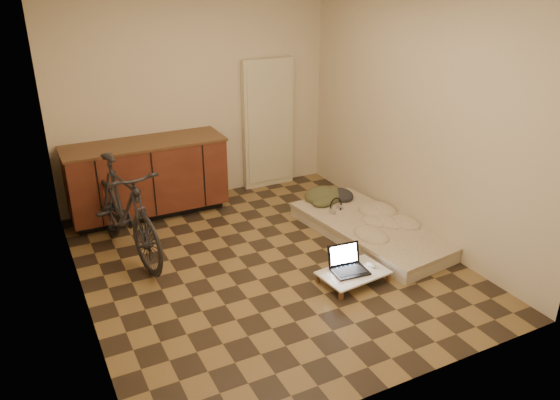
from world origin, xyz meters
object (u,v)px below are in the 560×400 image
futon (372,229)px  lap_desk (353,273)px  laptop (348,265)px  bicycle (124,204)px

futon → lap_desk: bearing=-143.2°
laptop → lap_desk: bearing=-61.5°
bicycle → laptop: size_ratio=4.87×
bicycle → lap_desk: size_ratio=2.57×
lap_desk → futon: bearing=37.8°
bicycle → lap_desk: (1.78, -1.52, -0.47)m
bicycle → lap_desk: bearing=-50.1°
bicycle → futon: size_ratio=0.87×
bicycle → lap_desk: bicycle is taller
lap_desk → laptop: laptop is taller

